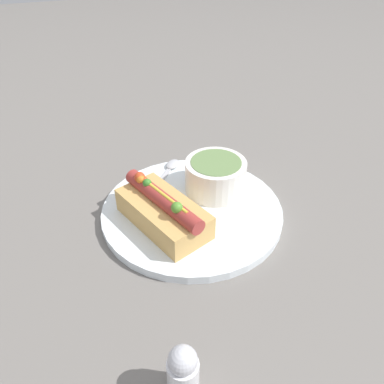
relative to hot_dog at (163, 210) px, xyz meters
name	(u,v)px	position (x,y,z in m)	size (l,w,h in m)	color
ground_plane	(192,214)	(-0.02, 0.05, -0.04)	(4.00, 4.00, 0.00)	slate
dinner_plate	(192,211)	(-0.02, 0.05, -0.03)	(0.29, 0.29, 0.01)	white
hot_dog	(163,210)	(0.00, 0.00, 0.00)	(0.17, 0.12, 0.07)	tan
soup_bowl	(216,175)	(-0.05, 0.11, 0.01)	(0.10, 0.10, 0.06)	silver
spoon	(165,174)	(-0.12, 0.04, -0.02)	(0.14, 0.13, 0.01)	#B7B7BC
salt_shaker	(183,372)	(0.24, -0.05, 0.00)	(0.03, 0.03, 0.07)	silver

